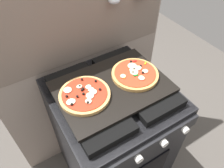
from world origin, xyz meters
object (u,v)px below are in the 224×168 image
at_px(pizza_left, 85,94).
at_px(pizza_right, 135,74).
at_px(baking_tray, 112,87).
at_px(stove, 112,136).

height_order(pizza_left, pizza_right, same).
relative_size(baking_tray, pizza_right, 2.27).
bearing_deg(pizza_right, baking_tray, 178.76).
xyz_separation_m(stove, pizza_left, (-0.14, 0.01, 0.48)).
relative_size(pizza_left, pizza_right, 1.00).
bearing_deg(pizza_left, baking_tray, -2.54).
distance_m(baking_tray, pizza_right, 0.14).
xyz_separation_m(stove, baking_tray, (0.00, 0.00, 0.46)).
bearing_deg(baking_tray, pizza_left, 177.46).
distance_m(stove, pizza_left, 0.50).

